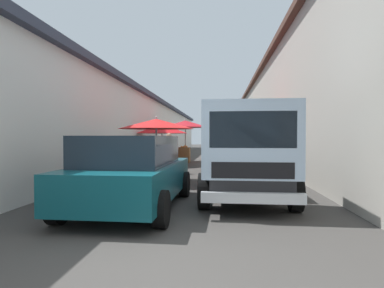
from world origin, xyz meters
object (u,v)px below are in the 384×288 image
(parked_scooter, at_px, (148,164))
(fruit_stall_near_left, at_px, (162,133))
(vendor_in_shade, at_px, (169,150))
(fruit_stall_near_right, at_px, (157,134))
(fruit_stall_far_right, at_px, (237,130))
(vendor_by_crates, at_px, (241,147))
(fruit_stall_far_left, at_px, (185,128))
(fruit_stall_mid_lane, at_px, (233,134))
(hatchback_car, at_px, (133,172))
(delivery_truck, at_px, (247,155))

(parked_scooter, bearing_deg, fruit_stall_near_left, 4.17)
(fruit_stall_near_left, xyz_separation_m, vendor_in_shade, (-3.41, -0.92, -0.71))
(fruit_stall_near_right, distance_m, fruit_stall_far_right, 4.66)
(fruit_stall_near_right, bearing_deg, parked_scooter, 24.80)
(vendor_by_crates, height_order, parked_scooter, vendor_by_crates)
(fruit_stall_far_left, bearing_deg, fruit_stall_mid_lane, -31.25)
(hatchback_car, distance_m, vendor_by_crates, 9.34)
(fruit_stall_near_right, relative_size, delivery_truck, 0.48)
(fruit_stall_near_right, height_order, fruit_stall_far_right, fruit_stall_far_right)
(hatchback_car, bearing_deg, fruit_stall_near_left, 7.09)
(fruit_stall_far_right, relative_size, vendor_in_shade, 1.73)
(fruit_stall_far_right, xyz_separation_m, hatchback_car, (-7.50, 2.44, -1.01))
(fruit_stall_mid_lane, height_order, hatchback_car, fruit_stall_mid_lane)
(vendor_by_crates, bearing_deg, parked_scooter, 137.88)
(fruit_stall_mid_lane, distance_m, parked_scooter, 12.14)
(vendor_by_crates, distance_m, parked_scooter, 5.31)
(fruit_stall_mid_lane, bearing_deg, fruit_stall_far_left, 148.75)
(hatchback_car, bearing_deg, fruit_stall_far_left, 1.29)
(delivery_truck, relative_size, vendor_by_crates, 3.00)
(fruit_stall_far_right, bearing_deg, fruit_stall_near_right, 144.97)
(parked_scooter, bearing_deg, fruit_stall_near_right, -155.20)
(fruit_stall_mid_lane, distance_m, vendor_by_crates, 7.68)
(fruit_stall_far_left, height_order, fruit_stall_far_right, fruit_stall_far_left)
(fruit_stall_far_left, relative_size, fruit_stall_near_left, 1.07)
(delivery_truck, bearing_deg, hatchback_car, 107.20)
(fruit_stall_mid_lane, distance_m, fruit_stall_near_left, 8.07)
(fruit_stall_near_left, bearing_deg, vendor_in_shade, -164.86)
(fruit_stall_mid_lane, xyz_separation_m, delivery_truck, (-15.87, 0.32, -0.61))
(fruit_stall_near_left, height_order, parked_scooter, fruit_stall_near_left)
(hatchback_car, height_order, vendor_in_shade, vendor_in_shade)
(delivery_truck, bearing_deg, fruit_stall_near_left, 21.76)
(fruit_stall_far_left, xyz_separation_m, fruit_stall_near_right, (-8.12, -0.03, -0.41))
(fruit_stall_mid_lane, xyz_separation_m, parked_scooter, (-11.57, 3.49, -1.21))
(fruit_stall_near_left, relative_size, hatchback_car, 0.64)
(vendor_by_crates, bearing_deg, fruit_stall_far_left, 45.96)
(hatchback_car, distance_m, vendor_in_shade, 6.08)
(fruit_stall_far_left, relative_size, delivery_truck, 0.55)
(fruit_stall_far_left, distance_m, fruit_stall_mid_lane, 5.61)
(fruit_stall_near_right, xyz_separation_m, vendor_by_crates, (5.26, -2.93, -0.58))
(fruit_stall_near_left, distance_m, hatchback_car, 9.59)
(fruit_stall_far_right, bearing_deg, delivery_truck, 178.99)
(fruit_stall_near_right, xyz_separation_m, fruit_stall_near_left, (5.80, 0.94, 0.08))
(fruit_stall_far_left, relative_size, fruit_stall_near_right, 1.15)
(parked_scooter, bearing_deg, fruit_stall_far_left, -4.95)
(fruit_stall_mid_lane, distance_m, delivery_truck, 15.89)
(delivery_truck, distance_m, vendor_in_shade, 5.94)
(fruit_stall_far_right, relative_size, fruit_stall_mid_lane, 1.18)
(hatchback_car, height_order, delivery_truck, delivery_truck)
(hatchback_car, distance_m, parked_scooter, 5.10)
(fruit_stall_far_left, height_order, fruit_stall_near_right, fruit_stall_far_left)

